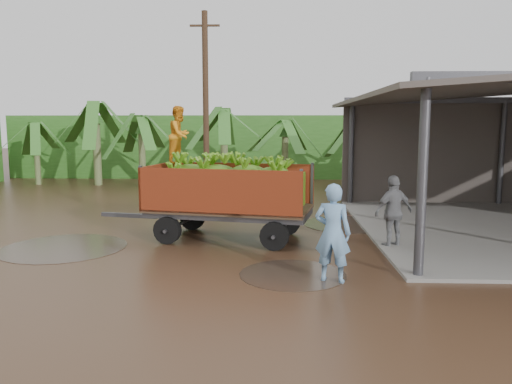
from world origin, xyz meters
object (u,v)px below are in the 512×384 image
banana_trailer (228,191)px  man_blue (333,233)px  man_grey (393,212)px  utility_pole (206,106)px

banana_trailer → man_blue: bearing=-44.8°
banana_trailer → man_blue: (2.41, -3.62, -0.33)m
man_blue → man_grey: (1.83, 2.76, -0.06)m
man_grey → utility_pole: (-5.80, 8.02, 2.91)m
banana_trailer → utility_pole: utility_pole is taller
banana_trailer → utility_pole: bearing=113.9°
man_blue → utility_pole: (-3.98, 10.78, 2.85)m
banana_trailer → man_grey: size_ratio=3.29×
man_grey → utility_pole: bearing=-79.3°
man_blue → utility_pole: bearing=-52.4°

